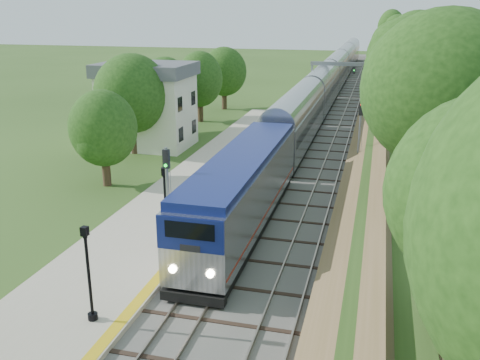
% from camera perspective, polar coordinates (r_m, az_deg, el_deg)
% --- Properties ---
extents(ground, '(320.00, 320.00, 0.00)m').
position_cam_1_polar(ground, '(22.53, -7.68, -17.19)').
color(ground, '#2D4C19').
rests_on(ground, ground).
extents(trackbed, '(9.50, 170.00, 0.28)m').
position_cam_1_polar(trackbed, '(78.19, 10.56, 8.13)').
color(trackbed, '#4C4944').
rests_on(trackbed, ground).
extents(platform, '(6.40, 68.00, 0.38)m').
position_cam_1_polar(platform, '(37.48, -5.94, -2.03)').
color(platform, '#B0A88E').
rests_on(platform, ground).
extents(yellow_stripe, '(0.55, 68.00, 0.01)m').
position_cam_1_polar(yellow_stripe, '(36.56, -1.75, -2.13)').
color(yellow_stripe, gold).
rests_on(yellow_stripe, platform).
extents(embankment, '(10.64, 170.00, 11.70)m').
position_cam_1_polar(embankment, '(77.77, 16.85, 9.04)').
color(embankment, brown).
rests_on(embankment, ground).
extents(station_building, '(8.60, 6.60, 8.00)m').
position_cam_1_polar(station_building, '(52.33, -9.84, 7.93)').
color(station_building, silver).
rests_on(station_building, ground).
extents(signal_gantry, '(8.40, 0.38, 6.20)m').
position_cam_1_polar(signal_gantry, '(72.55, 10.83, 11.18)').
color(signal_gantry, slate).
rests_on(signal_gantry, ground).
extents(trees_behind_platform, '(7.82, 53.32, 7.21)m').
position_cam_1_polar(trees_behind_platform, '(42.76, -11.49, 6.25)').
color(trees_behind_platform, '#332316').
rests_on(trees_behind_platform, ground).
extents(train, '(3.10, 124.41, 4.56)m').
position_cam_1_polar(train, '(81.96, 9.46, 10.23)').
color(train, black).
rests_on(train, trackbed).
extents(lamppost_mid, '(0.42, 0.42, 4.22)m').
position_cam_1_polar(lamppost_mid, '(23.16, -15.78, -10.16)').
color(lamppost_mid, black).
rests_on(lamppost_mid, platform).
extents(lamppost_far, '(0.45, 0.45, 4.52)m').
position_cam_1_polar(lamppost_far, '(29.14, -7.92, -3.40)').
color(lamppost_far, black).
rests_on(lamppost_far, platform).
extents(signal_platform, '(0.34, 0.27, 5.76)m').
position_cam_1_polar(signal_platform, '(28.05, -7.74, -0.95)').
color(signal_platform, slate).
rests_on(signal_platform, platform).
extents(signal_farside, '(0.35, 0.27, 6.31)m').
position_cam_1_polar(signal_farside, '(41.12, 12.64, 4.92)').
color(signal_farside, slate).
rests_on(signal_farside, ground).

